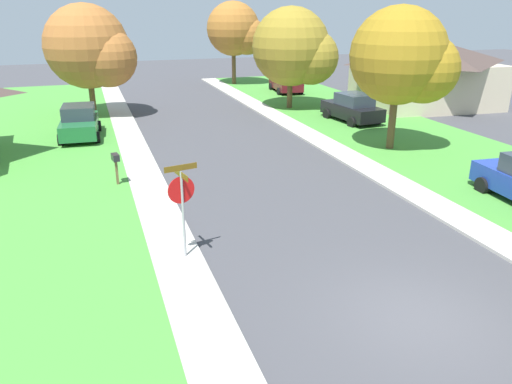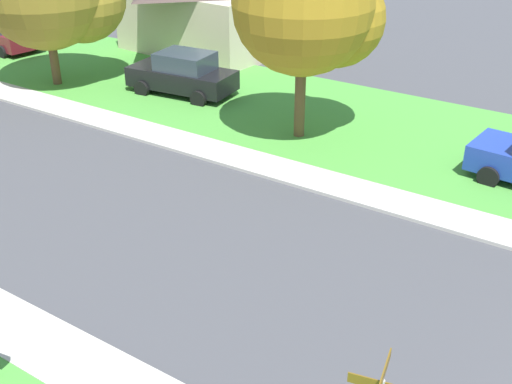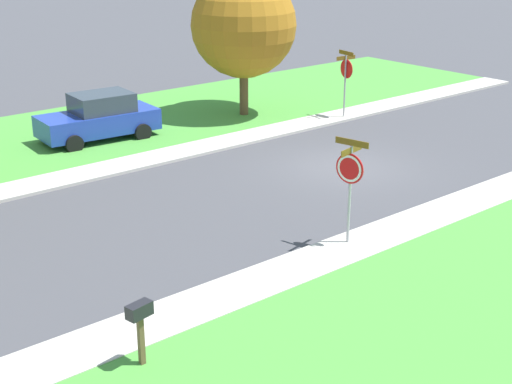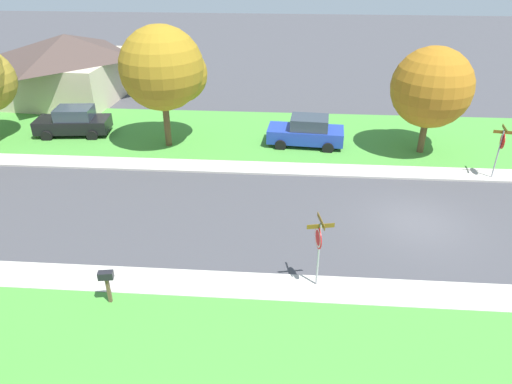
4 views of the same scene
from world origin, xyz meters
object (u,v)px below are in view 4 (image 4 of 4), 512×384
tree_corner_large (166,70)px  tree_across_right (433,89)px  stop_sign_near_corner (501,144)px  car_blue_behind_trees (306,132)px  house_right_setback (69,65)px  stop_sign_far_corner (319,242)px  car_black_kerbside_mid (73,122)px  mailbox (107,279)px

tree_corner_large → tree_across_right: 14.31m
stop_sign_near_corner → car_blue_behind_trees: (3.53, 9.25, -1.01)m
car_blue_behind_trees → house_right_setback: (8.08, 17.22, 1.50)m
stop_sign_near_corner → stop_sign_far_corner: 12.77m
stop_sign_near_corner → tree_across_right: 4.55m
car_blue_behind_trees → tree_across_right: (-0.31, -6.54, 2.73)m
car_blue_behind_trees → car_black_kerbside_mid: same height
car_blue_behind_trees → car_black_kerbside_mid: 14.02m
tree_corner_large → mailbox: tree_corner_large is taller
tree_corner_large → tree_across_right: size_ratio=1.16×
stop_sign_far_corner → car_black_kerbside_mid: (13.03, 14.09, -1.01)m
tree_across_right → mailbox: 19.09m
stop_sign_far_corner → tree_across_right: tree_across_right is taller
stop_sign_far_corner → tree_across_right: (12.11, -6.46, 1.71)m
house_right_setback → mailbox: 24.28m
tree_corner_large → stop_sign_near_corner: bearing=-100.5°
car_blue_behind_trees → house_right_setback: bearing=64.8°
car_blue_behind_trees → tree_across_right: bearing=-92.7°
tree_corner_large → tree_across_right: tree_corner_large is taller
stop_sign_far_corner → car_black_kerbside_mid: 19.22m
mailbox → stop_sign_far_corner: bearing=-78.7°
tree_corner_large → house_right_setback: tree_corner_large is taller
stop_sign_near_corner → stop_sign_far_corner: size_ratio=1.00×
car_blue_behind_trees → car_black_kerbside_mid: bearing=87.5°
house_right_setback → mailbox: size_ratio=7.24×
stop_sign_far_corner → mailbox: size_ratio=2.11×
tree_across_right → car_black_kerbside_mid: bearing=87.4°
stop_sign_near_corner → house_right_setback: (11.62, 26.47, 0.49)m
stop_sign_near_corner → stop_sign_far_corner: bearing=134.1°
stop_sign_near_corner → car_blue_behind_trees: bearing=69.1°
tree_across_right → house_right_setback: bearing=70.5°
tree_corner_large → mailbox: bearing=-175.7°
stop_sign_far_corner → tree_across_right: size_ratio=0.47×
car_black_kerbside_mid → tree_corner_large: 7.23m
stop_sign_far_corner → car_black_kerbside_mid: stop_sign_far_corner is taller
stop_sign_near_corner → mailbox: size_ratio=2.11×
car_blue_behind_trees → house_right_setback: house_right_setback is taller
house_right_setback → mailbox: bearing=-154.4°
tree_corner_large → tree_across_right: bearing=-89.8°
stop_sign_far_corner → stop_sign_near_corner: bearing=-45.9°
car_blue_behind_trees → mailbox: bearing=154.0°
car_black_kerbside_mid → tree_corner_large: bearing=-98.9°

